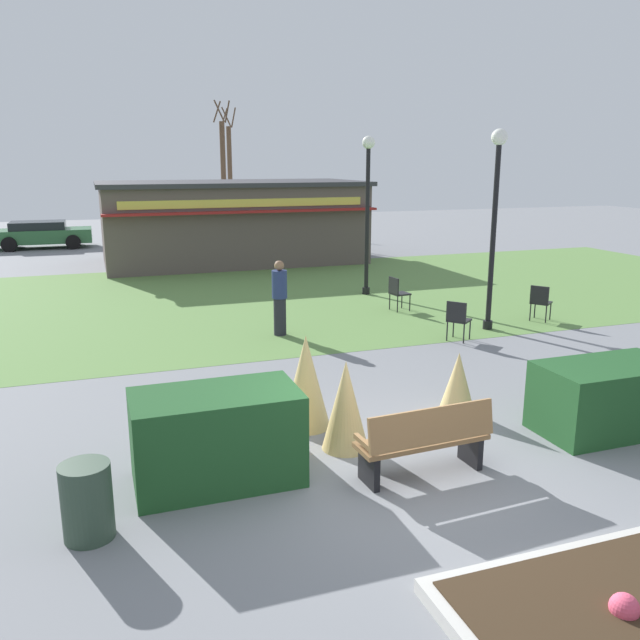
% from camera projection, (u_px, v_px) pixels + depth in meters
% --- Properties ---
extents(ground_plane, '(80.00, 80.00, 0.00)m').
position_uv_depth(ground_plane, '(394.00, 480.00, 7.95)').
color(ground_plane, slate).
extents(lawn_patch, '(36.00, 12.00, 0.01)m').
position_uv_depth(lawn_patch, '(220.00, 300.00, 18.28)').
color(lawn_patch, '#5B8442').
rests_on(lawn_patch, ground_plane).
extents(park_bench, '(1.73, 0.61, 0.95)m').
position_uv_depth(park_bench, '(425.00, 440.00, 7.94)').
color(park_bench, olive).
rests_on(park_bench, ground_plane).
extents(hedge_left, '(1.99, 1.10, 1.14)m').
position_uv_depth(hedge_left, '(217.00, 437.00, 7.82)').
color(hedge_left, '#1E4C23').
rests_on(hedge_left, ground_plane).
extents(hedge_right, '(2.02, 1.10, 1.01)m').
position_uv_depth(hedge_right, '(607.00, 398.00, 9.31)').
color(hedge_right, '#1E4C23').
rests_on(hedge_right, ground_plane).
extents(ornamental_grass_behind_left, '(0.80, 0.80, 1.11)m').
position_uv_depth(ornamental_grass_behind_left, '(277.00, 414.00, 8.58)').
color(ornamental_grass_behind_left, tan).
rests_on(ornamental_grass_behind_left, ground_plane).
extents(ornamental_grass_behind_right, '(0.64, 0.64, 1.24)m').
position_uv_depth(ornamental_grass_behind_right, '(346.00, 405.00, 8.70)').
color(ornamental_grass_behind_right, tan).
rests_on(ornamental_grass_behind_right, ground_plane).
extents(ornamental_grass_behind_center, '(0.59, 0.59, 1.00)m').
position_uv_depth(ornamental_grass_behind_center, '(458.00, 384.00, 9.90)').
color(ornamental_grass_behind_center, tan).
rests_on(ornamental_grass_behind_center, ground_plane).
extents(ornamental_grass_behind_far, '(0.71, 0.71, 1.39)m').
position_uv_depth(ornamental_grass_behind_far, '(306.00, 381.00, 9.41)').
color(ornamental_grass_behind_far, tan).
rests_on(ornamental_grass_behind_far, ground_plane).
extents(lamppost_mid, '(0.36, 0.36, 4.51)m').
position_uv_depth(lamppost_mid, '(495.00, 207.00, 14.46)').
color(lamppost_mid, black).
rests_on(lamppost_mid, ground_plane).
extents(lamppost_far, '(0.36, 0.36, 4.51)m').
position_uv_depth(lamppost_far, '(368.00, 197.00, 18.43)').
color(lamppost_far, black).
rests_on(lamppost_far, ground_plane).
extents(trash_bin, '(0.52, 0.52, 0.82)m').
position_uv_depth(trash_bin, '(87.00, 501.00, 6.66)').
color(trash_bin, '#2D4233').
rests_on(trash_bin, ground_plane).
extents(food_kiosk, '(9.90, 5.37, 3.08)m').
position_uv_depth(food_kiosk, '(232.00, 222.00, 25.02)').
color(food_kiosk, '#594C47').
rests_on(food_kiosk, ground_plane).
extents(cafe_chair_west, '(0.62, 0.62, 0.89)m').
position_uv_depth(cafe_chair_west, '(540.00, 300.00, 15.74)').
color(cafe_chair_west, black).
rests_on(cafe_chair_west, ground_plane).
extents(cafe_chair_east, '(0.49, 0.49, 0.89)m').
position_uv_depth(cafe_chair_east, '(397.00, 291.00, 16.85)').
color(cafe_chair_east, black).
rests_on(cafe_chair_east, ground_plane).
extents(cafe_chair_center, '(0.62, 0.62, 0.89)m').
position_uv_depth(cafe_chair_center, '(458.00, 317.00, 13.99)').
color(cafe_chair_center, black).
rests_on(cafe_chair_center, ground_plane).
extents(person_strolling, '(0.34, 0.34, 1.69)m').
position_uv_depth(person_strolling, '(280.00, 298.00, 14.41)').
color(person_strolling, '#23232D').
rests_on(person_strolling, ground_plane).
extents(parked_car_west_slot, '(4.22, 2.09, 1.20)m').
position_uv_depth(parked_car_west_slot, '(41.00, 234.00, 29.12)').
color(parked_car_west_slot, '#2D6638').
rests_on(parked_car_west_slot, ground_plane).
extents(parked_car_center_slot, '(4.33, 2.30, 1.20)m').
position_uv_depth(parked_car_center_slot, '(165.00, 230.00, 30.88)').
color(parked_car_center_slot, silver).
rests_on(parked_car_center_slot, ground_plane).
extents(parked_car_east_slot, '(4.23, 2.11, 1.20)m').
position_uv_depth(parked_car_east_slot, '(250.00, 227.00, 32.21)').
color(parked_car_east_slot, '#B7BABF').
rests_on(parked_car_east_slot, ground_plane).
extents(tree_left_bg, '(0.91, 0.96, 6.87)m').
position_uv_depth(tree_left_bg, '(230.00, 174.00, 38.58)').
color(tree_left_bg, brown).
rests_on(tree_left_bg, ground_plane).
extents(tree_right_bg, '(0.91, 0.96, 6.93)m').
position_uv_depth(tree_right_bg, '(224.00, 175.00, 34.92)').
color(tree_right_bg, brown).
rests_on(tree_right_bg, ground_plane).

